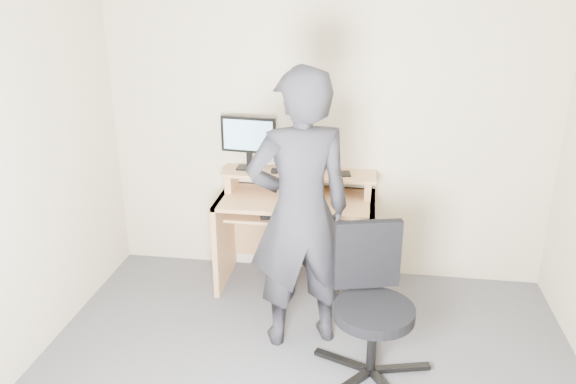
% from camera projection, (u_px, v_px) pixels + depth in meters
% --- Properties ---
extents(back_wall, '(3.50, 0.02, 2.50)m').
position_uv_depth(back_wall, '(327.00, 126.00, 4.37)').
color(back_wall, beige).
rests_on(back_wall, ground).
extents(desk, '(1.20, 0.60, 0.91)m').
position_uv_depth(desk, '(297.00, 218.00, 4.44)').
color(desk, tan).
rests_on(desk, ground).
extents(monitor, '(0.44, 0.12, 0.42)m').
position_uv_depth(monitor, '(248.00, 138.00, 4.37)').
color(monitor, black).
rests_on(monitor, desk).
extents(external_drive, '(0.10, 0.14, 0.20)m').
position_uv_depth(external_drive, '(297.00, 159.00, 4.36)').
color(external_drive, black).
rests_on(external_drive, desk).
extents(travel_mug, '(0.09, 0.09, 0.17)m').
position_uv_depth(travel_mug, '(314.00, 163.00, 4.32)').
color(travel_mug, silver).
rests_on(travel_mug, desk).
extents(smartphone, '(0.09, 0.14, 0.01)m').
position_uv_depth(smartphone, '(346.00, 174.00, 4.33)').
color(smartphone, black).
rests_on(smartphone, desk).
extents(charger, '(0.05, 0.04, 0.03)m').
position_uv_depth(charger, '(274.00, 171.00, 4.35)').
color(charger, black).
rests_on(charger, desk).
extents(headphones, '(0.18, 0.18, 0.06)m').
position_uv_depth(headphones, '(271.00, 168.00, 4.46)').
color(headphones, silver).
rests_on(headphones, desk).
extents(keyboard, '(0.49, 0.29, 0.03)m').
position_uv_depth(keyboard, '(290.00, 212.00, 4.25)').
color(keyboard, black).
rests_on(keyboard, desk).
extents(mouse, '(0.11, 0.08, 0.04)m').
position_uv_depth(mouse, '(337.00, 203.00, 4.15)').
color(mouse, black).
rests_on(mouse, desk).
extents(office_chair, '(0.74, 0.72, 0.93)m').
position_uv_depth(office_chair, '(371.00, 298.00, 3.40)').
color(office_chair, black).
rests_on(office_chair, ground).
extents(person, '(0.79, 0.66, 1.87)m').
position_uv_depth(person, '(300.00, 213.00, 3.56)').
color(person, black).
rests_on(person, ground).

